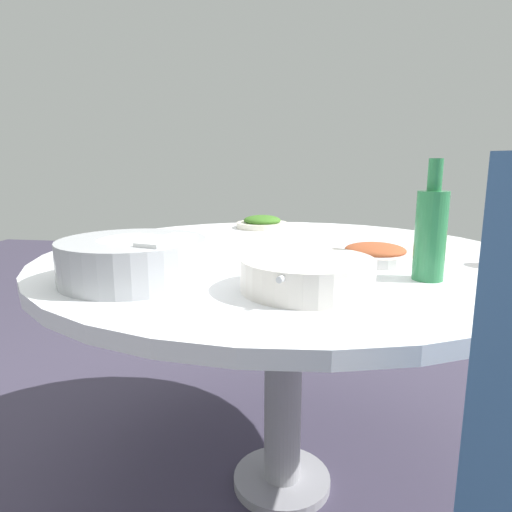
{
  "coord_description": "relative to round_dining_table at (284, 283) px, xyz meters",
  "views": [
    {
      "loc": [
        -1.26,
        -0.12,
        1.0
      ],
      "look_at": [
        -0.18,
        0.05,
        0.77
      ],
      "focal_mm": 32.13,
      "sensor_mm": 36.0,
      "label": 1
    }
  ],
  "objects": [
    {
      "name": "dish_greens",
      "position": [
        0.49,
        0.14,
        0.11
      ],
      "size": [
        0.2,
        0.2,
        0.05
      ],
      "color": "silver",
      "rests_on": "round_dining_table"
    },
    {
      "name": "tea_cup_far",
      "position": [
        -0.07,
        -0.56,
        0.12
      ],
      "size": [
        0.07,
        0.07,
        0.07
      ],
      "primitive_type": "cylinder",
      "color": "#BF5040",
      "rests_on": "round_dining_table"
    },
    {
      "name": "dish_stirfry",
      "position": [
        -0.06,
        -0.24,
        0.11
      ],
      "size": [
        0.22,
        0.22,
        0.05
      ],
      "color": "white",
      "rests_on": "round_dining_table"
    },
    {
      "name": "soup_bowl",
      "position": [
        -0.37,
        -0.08,
        0.12
      ],
      "size": [
        0.29,
        0.27,
        0.07
      ],
      "color": "white",
      "rests_on": "round_dining_table"
    },
    {
      "name": "ground",
      "position": [
        0.0,
        0.0,
        -0.66
      ],
      "size": [
        8.0,
        8.0,
        0.0
      ],
      "primitive_type": "plane",
      "color": "#3C374A"
    },
    {
      "name": "dish_shrimp",
      "position": [
        0.04,
        0.39,
        0.1
      ],
      "size": [
        0.21,
        0.21,
        0.04
      ],
      "color": "white",
      "rests_on": "round_dining_table"
    },
    {
      "name": "rice_bowl",
      "position": [
        -0.35,
        0.29,
        0.13
      ],
      "size": [
        0.32,
        0.32,
        0.1
      ],
      "color": "#B2B5BA",
      "rests_on": "round_dining_table"
    },
    {
      "name": "green_bottle",
      "position": [
        -0.24,
        -0.34,
        0.19
      ],
      "size": [
        0.07,
        0.07,
        0.26
      ],
      "color": "#2D7D49",
      "rests_on": "round_dining_table"
    },
    {
      "name": "round_dining_table",
      "position": [
        0.0,
        0.0,
        0.0
      ],
      "size": [
        1.35,
        1.35,
        0.74
      ],
      "color": "#99999E",
      "rests_on": "ground"
    }
  ]
}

